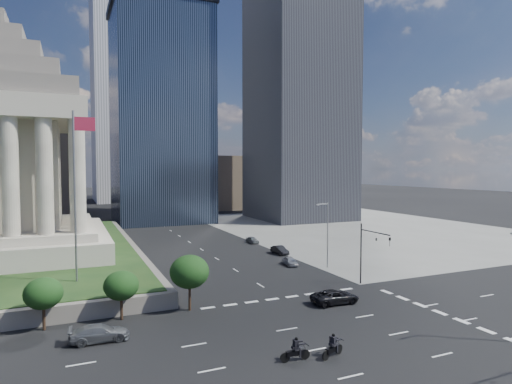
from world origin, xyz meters
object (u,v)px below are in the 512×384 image
street_lamp_north (327,231)px  suv_grey (100,333)px  parked_sedan_far (253,240)px  motorcycle_trail (295,349)px  parked_sedan_mid (280,250)px  flagpole (76,186)px  parked_sedan_near (290,261)px  motorcycle_lead (333,345)px  pickup_truck (335,297)px  traffic_signal_ne (370,246)px

street_lamp_north → suv_grey: 37.60m
street_lamp_north → parked_sedan_far: (-1.83, 24.61, -5.00)m
parked_sedan_far → suv_grey: bearing=-130.6°
motorcycle_trail → parked_sedan_mid: bearing=68.5°
flagpole → motorcycle_trail: flagpole is taller
parked_sedan_near → motorcycle_lead: bearing=-104.0°
parked_sedan_near → parked_sedan_mid: size_ratio=0.91×
pickup_truck → suv_grey: bearing=93.2°
pickup_truck → motorcycle_trail: bearing=136.2°
flagpole → motorcycle_lead: (18.44, -25.72, -12.16)m
street_lamp_north → pickup_truck: street_lamp_north is taller
suv_grey → parked_sedan_far: size_ratio=1.32×
street_lamp_north → motorcycle_lead: bearing=-122.0°
motorcycle_trail → pickup_truck: bearing=48.0°
parked_sedan_mid → parked_sedan_far: 12.36m
motorcycle_trail → parked_sedan_far: bearing=74.1°
flagpole → parked_sedan_far: 43.84m
suv_grey → motorcycle_trail: (13.90, -10.24, 0.21)m
pickup_truck → parked_sedan_mid: pickup_truck is taller
street_lamp_north → parked_sedan_mid: (-1.83, 12.25, -4.94)m
flagpole → parked_sedan_mid: flagpole is taller
suv_grey → motorcycle_trail: bearing=-124.2°
pickup_truck → parked_sedan_mid: 28.33m
traffic_signal_ne → parked_sedan_near: bearing=103.1°
parked_sedan_mid → motorcycle_lead: 41.72m
pickup_truck → parked_sedan_mid: (6.89, 27.48, -0.04)m
flagpole → motorcycle_lead: 33.90m
flagpole → parked_sedan_far: flagpole is taller
street_lamp_north → parked_sedan_near: 7.56m
street_lamp_north → motorcycle_trail: 33.12m
street_lamp_north → pickup_truck: 18.22m
street_lamp_north → parked_sedan_far: bearing=94.2°
pickup_truck → motorcycle_trail: 15.55m
suv_grey → parked_sedan_mid: size_ratio=1.16×
parked_sedan_far → motorcycle_trail: 53.83m
traffic_signal_ne → parked_sedan_near: size_ratio=2.01×
parked_sedan_far → street_lamp_north: bearing=-88.1°
street_lamp_north → suv_grey: size_ratio=1.96×
flagpole → street_lamp_north: flagpole is taller
street_lamp_north → pickup_truck: size_ratio=1.81×
parked_sedan_near → parked_sedan_mid: parked_sedan_mid is taller
parked_sedan_mid → street_lamp_north: bearing=-83.8°
traffic_signal_ne → suv_grey: (-32.89, -4.58, -4.51)m
parked_sedan_far → motorcycle_trail: (-17.99, -50.73, 0.30)m
parked_sedan_near → motorcycle_lead: 32.83m
motorcycle_lead → parked_sedan_mid: bearing=49.4°
parked_sedan_near → suv_grey: bearing=-138.2°
suv_grey → flagpole: bearing=7.7°
motorcycle_lead → pickup_truck: bearing=35.4°
parked_sedan_mid → motorcycle_trail: bearing=-117.4°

